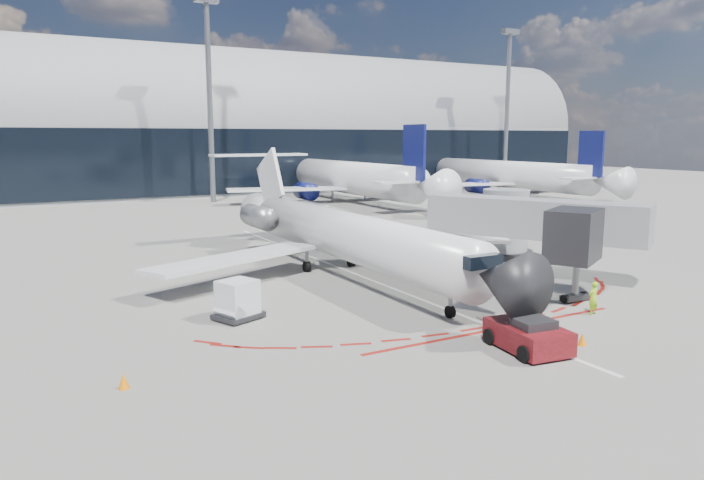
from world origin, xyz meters
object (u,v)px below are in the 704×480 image
pushback_tug (528,335)px  ramp_worker (593,298)px  uld_container (238,300)px  regional_jet (340,233)px

pushback_tug → ramp_worker: 6.79m
ramp_worker → uld_container: bearing=-31.8°
regional_jet → pushback_tug: bearing=-90.3°
regional_jet → pushback_tug: size_ratio=5.66×
regional_jet → pushback_tug: 16.33m
regional_jet → ramp_worker: 15.45m
uld_container → pushback_tug: bearing=-70.5°
regional_jet → pushback_tug: (-0.07, -16.22, -1.94)m
pushback_tug → ramp_worker: ramp_worker is taller
pushback_tug → ramp_worker: (6.41, 2.23, 0.21)m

